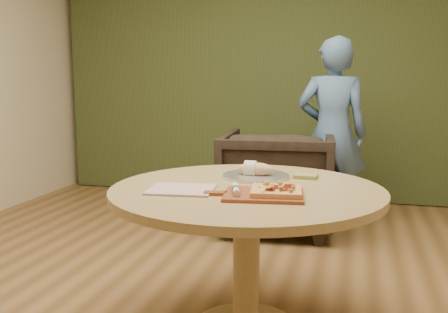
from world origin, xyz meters
TOP-DOWN VIEW (x-y plane):
  - room_shell at (0.00, 0.00)m, footprint 5.04×6.04m
  - curtain at (0.00, 2.90)m, footprint 4.80×0.14m
  - pedestal_table at (0.32, -0.11)m, footprint 1.32×1.32m
  - pizza_paddle at (0.42, -0.27)m, footprint 0.46×0.32m
  - flatbread_pizza at (0.49, -0.26)m, footprint 0.25×0.25m
  - cutlery_roll at (0.31, -0.29)m, footprint 0.08×0.20m
  - newspaper at (0.04, -0.26)m, footprint 0.32×0.28m
  - serving_tray at (0.31, 0.15)m, footprint 0.36×0.36m
  - bread_roll at (0.30, 0.15)m, footprint 0.19×0.09m
  - green_packet at (0.57, 0.20)m, footprint 0.13×0.11m
  - armchair at (0.19, 1.69)m, footprint 0.97×0.91m
  - person_standing at (0.62, 1.92)m, footprint 0.61×0.42m

SIDE VIEW (x-z plane):
  - armchair at x=0.19m, z-range 0.00..0.93m
  - pedestal_table at x=0.32m, z-range 0.23..0.98m
  - newspaper at x=0.04m, z-range 0.75..0.76m
  - serving_tray at x=0.31m, z-range 0.75..0.77m
  - pizza_paddle at x=0.42m, z-range 0.75..0.77m
  - green_packet at x=0.57m, z-range 0.75..0.77m
  - flatbread_pizza at x=0.49m, z-range 0.76..0.80m
  - cutlery_roll at x=0.31m, z-range 0.76..0.80m
  - bread_roll at x=0.30m, z-range 0.75..0.84m
  - person_standing at x=0.62m, z-range 0.00..1.62m
  - room_shell at x=0.00m, z-range -0.02..2.82m
  - curtain at x=0.00m, z-range 0.01..2.79m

